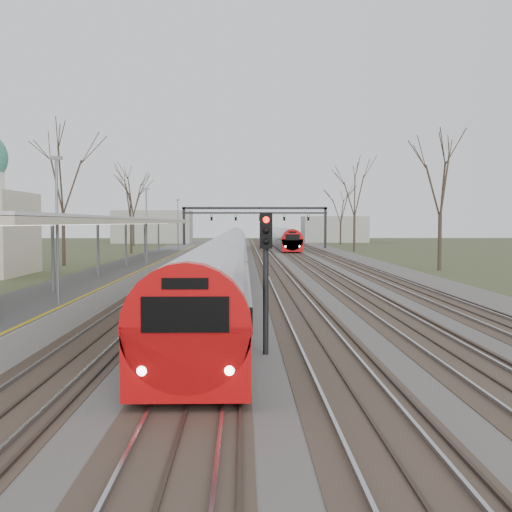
{
  "coord_description": "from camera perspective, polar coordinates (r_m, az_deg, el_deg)",
  "views": [
    {
      "loc": [
        -1.37,
        -7.88,
        3.83
      ],
      "look_at": [
        -0.7,
        26.94,
        2.0
      ],
      "focal_mm": 45.0,
      "sensor_mm": 36.0,
      "label": 1
    }
  ],
  "objects": [
    {
      "name": "train_near",
      "position": [
        57.28,
        -2.24,
        0.65
      ],
      "size": [
        2.62,
        90.21,
        3.05
      ],
      "color": "#9EA1A8",
      "rests_on": "ground"
    },
    {
      "name": "signal_post",
      "position": [
        17.92,
        0.88,
        -0.52
      ],
      "size": [
        0.35,
        0.45,
        4.1
      ],
      "color": "black",
      "rests_on": "ground"
    },
    {
      "name": "signal_gantry",
      "position": [
        92.89,
        -0.08,
        3.67
      ],
      "size": [
        21.0,
        0.59,
        6.08
      ],
      "color": "black",
      "rests_on": "ground"
    },
    {
      "name": "platform",
      "position": [
        46.15,
        -10.69,
        -1.18
      ],
      "size": [
        3.5,
        69.0,
        1.0
      ],
      "primitive_type": "cube",
      "color": "#9E9B93",
      "rests_on": "ground"
    },
    {
      "name": "tree_west_far",
      "position": [
        58.18,
        -16.82,
        7.0
      ],
      "size": [
        5.5,
        5.5,
        11.33
      ],
      "color": "#2D231C",
      "rests_on": "ground"
    },
    {
      "name": "track_bed",
      "position": [
        63.02,
        0.38,
        -0.42
      ],
      "size": [
        24.0,
        160.0,
        0.22
      ],
      "color": "#474442",
      "rests_on": "ground"
    },
    {
      "name": "tree_east_far",
      "position": [
        52.31,
        16.09,
        6.68
      ],
      "size": [
        5.0,
        5.0,
        10.3
      ],
      "color": "#2D231C",
      "rests_on": "ground"
    },
    {
      "name": "canopy",
      "position": [
        41.58,
        -11.77,
        3.08
      ],
      "size": [
        4.1,
        50.0,
        3.11
      ],
      "color": "slate",
      "rests_on": "platform"
    },
    {
      "name": "train_far",
      "position": [
        114.39,
        1.84,
        1.82
      ],
      "size": [
        2.62,
        75.21,
        3.05
      ],
      "color": "#9EA1A8",
      "rests_on": "ground"
    }
  ]
}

